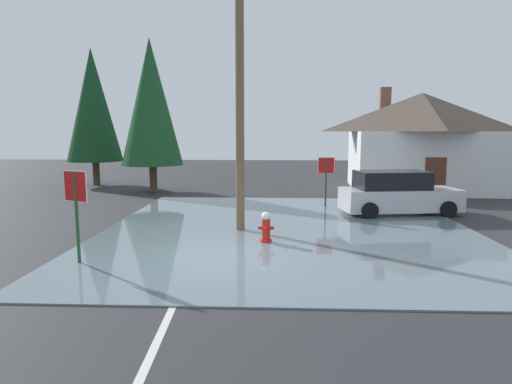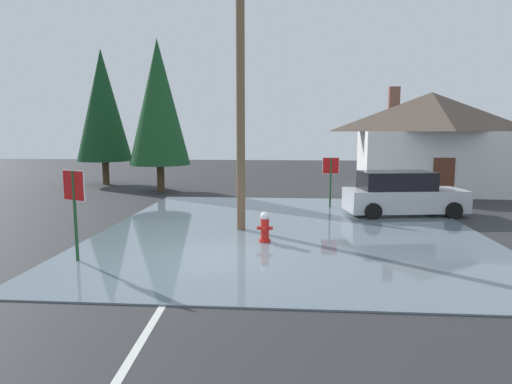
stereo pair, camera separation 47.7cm
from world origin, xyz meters
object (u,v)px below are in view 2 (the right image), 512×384
stop_sign_far (331,172)px  house (430,140)px  parked_car (402,195)px  pine_tree_tall_left (103,106)px  fire_hydrant (265,228)px  stop_sign_near (74,197)px  utility_pole (240,92)px  pine_tree_mid_left (159,103)px

stop_sign_far → house: 8.77m
parked_car → pine_tree_tall_left: pine_tree_tall_left is taller
fire_hydrant → parked_car: bearing=43.3°
stop_sign_near → house: size_ratio=0.28×
utility_pole → parked_car: size_ratio=1.83×
house → parked_car: bearing=-113.0°
house → stop_sign_far: bearing=-133.3°
house → pine_tree_tall_left: bearing=176.4°
utility_pole → pine_tree_tall_left: (-9.82, 12.19, 0.32)m
utility_pole → pine_tree_tall_left: bearing=128.8°
house → pine_tree_mid_left: size_ratio=1.03×
stop_sign_far → pine_tree_tall_left: size_ratio=0.26×
pine_tree_tall_left → stop_sign_near: bearing=-69.1°
utility_pole → parked_car: bearing=28.1°
utility_pole → parked_car: utility_pole is taller
utility_pole → pine_tree_tall_left: utility_pole is taller
stop_sign_near → pine_tree_mid_left: bearing=97.7°
house → pine_tree_mid_left: 14.99m
stop_sign_far → parked_car: bearing=-28.9°
fire_hydrant → utility_pole: utility_pole is taller
stop_sign_far → pine_tree_mid_left: size_ratio=0.27×
stop_sign_near → house: bearing=48.9°
stop_sign_near → utility_pole: utility_pole is taller
stop_sign_near → utility_pole: bearing=46.4°
fire_hydrant → stop_sign_near: bearing=-153.6°
parked_car → pine_tree_tall_left: size_ratio=0.58×
fire_hydrant → pine_tree_tall_left: 18.00m
fire_hydrant → pine_tree_tall_left: bearing=127.8°
fire_hydrant → parked_car: (5.09, 4.80, 0.36)m
utility_pole → house: bearing=49.8°
fire_hydrant → utility_pole: bearing=118.8°
parked_car → stop_sign_near: bearing=-143.8°
utility_pole → stop_sign_near: bearing=-133.6°
parked_car → pine_tree_mid_left: bearing=151.8°
stop_sign_far → parked_car: stop_sign_far is taller
pine_tree_mid_left → house: bearing=6.4°
stop_sign_near → utility_pole: 6.06m
house → parked_car: 8.69m
pine_tree_mid_left → pine_tree_tall_left: bearing=146.6°
utility_pole → pine_tree_mid_left: utility_pole is taller
house → pine_tree_mid_left: pine_tree_mid_left is taller
stop_sign_far → house: house is taller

